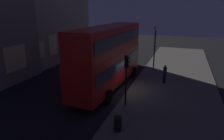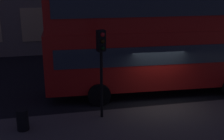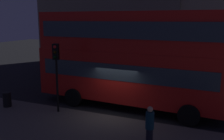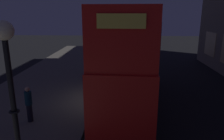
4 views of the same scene
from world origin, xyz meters
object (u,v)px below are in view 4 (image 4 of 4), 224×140
Objects in this scene: street_lamp at (10,76)px; double_decker_bus at (126,53)px; pedestrian at (29,104)px; traffic_light_near_kerb at (90,49)px; litter_bin at (91,68)px.

double_decker_bus is at bearing 156.44° from street_lamp.
pedestrian is (2.59, -4.70, -2.07)m from double_decker_bus.
traffic_light_near_kerb is at bearing -69.36° from pedestrian.
double_decker_bus is 6.25× the size of pedestrian.
double_decker_bus reaches higher than traffic_light_near_kerb.
litter_bin is at bearing -59.52° from pedestrian.
double_decker_bus is 2.22× the size of street_lamp.
pedestrian is (5.76, -2.16, -1.78)m from traffic_light_near_kerb.
street_lamp is at bearing -19.61° from traffic_light_near_kerb.
traffic_light_near_kerb is 0.75× the size of street_lamp.
pedestrian is 2.08× the size of litter_bin.
double_decker_bus is 7.52m from litter_bin.
litter_bin is at bearing -152.47° from double_decker_bus.
litter_bin is at bearing 179.99° from street_lamp.
pedestrian is at bearing -10.73° from litter_bin.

